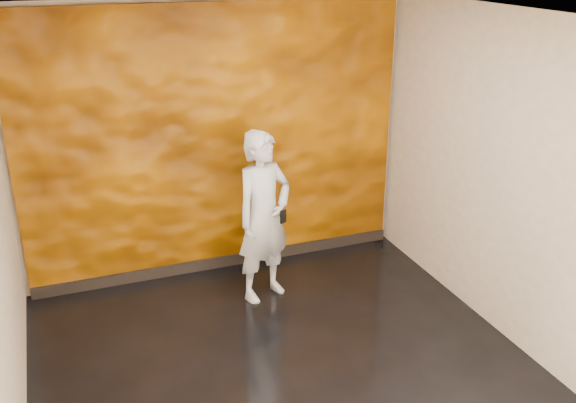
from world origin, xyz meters
The scene contains 5 objects.
room centered at (0.00, 0.00, 1.40)m, with size 4.02×4.02×2.81m.
feature_wall centered at (0.00, 1.96, 1.38)m, with size 3.90×0.06×2.75m, color #C16A00.
baseboard centered at (0.00, 1.92, 0.06)m, with size 3.90×0.04×0.12m, color black.
man centered at (0.23, 1.20, 0.84)m, with size 0.61×0.40×1.69m, color #A8AEB9.
phone centered at (0.35, 0.97, 0.92)m, with size 0.07×0.01×0.13m, color black.
Camera 1 is at (-1.54, -4.10, 3.27)m, focal length 40.00 mm.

